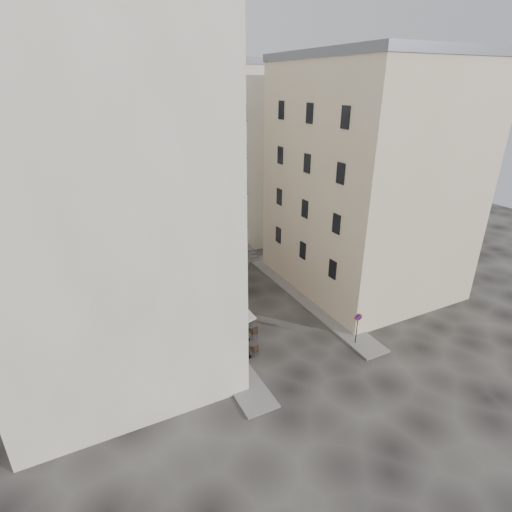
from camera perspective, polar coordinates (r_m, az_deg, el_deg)
ground at (r=29.71m, az=2.68°, el=-10.20°), size 90.00×90.00×0.00m
sidewalk_left at (r=31.27m, az=-8.27°, el=-8.43°), size 2.00×22.00×0.12m
sidewalk_right at (r=33.90m, az=6.89°, el=-5.64°), size 2.00×18.00×0.12m
building_left at (r=25.29m, az=-21.95°, el=7.69°), size 12.20×16.20×20.60m
building_right at (r=34.54m, az=15.70°, el=10.68°), size 12.20×14.20×18.60m
building_back at (r=42.60m, az=-11.18°, el=13.40°), size 18.20×10.20×18.60m
cafe_storefront at (r=27.94m, az=-6.10°, el=-8.14°), size 1.74×7.30×3.50m
stone_steps at (r=39.59m, az=-6.19°, el=-0.59°), size 9.00×3.15×0.80m
bollard_near at (r=27.47m, az=-2.33°, el=-12.02°), size 0.12×0.12×0.98m
bollard_mid at (r=30.16m, az=-5.12°, el=-8.52°), size 0.12×0.12×0.98m
bollard_far at (r=33.01m, az=-7.39°, el=-5.60°), size 0.12×0.12×0.98m
no_parking_sign at (r=27.91m, az=14.31°, el=-9.21°), size 0.54×0.19×2.44m
bistro_table_a at (r=26.65m, az=-1.01°, el=-13.52°), size 1.20×0.56×0.85m
bistro_table_b at (r=28.13m, az=-1.28°, el=-11.08°), size 1.42×0.67×1.00m
bistro_table_c at (r=28.71m, az=-4.08°, el=-10.50°), size 1.24×0.58×0.87m
bistro_table_d at (r=30.44m, az=-4.67°, el=-8.22°), size 1.42×0.66×1.00m
bistro_table_e at (r=31.62m, az=-5.54°, el=-7.09°), size 1.21×0.57×0.85m
pedestrian at (r=31.53m, az=-3.61°, el=-5.99°), size 0.74×0.52×1.95m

